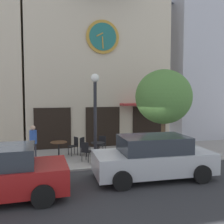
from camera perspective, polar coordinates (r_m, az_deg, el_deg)
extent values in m
cube|color=gray|center=(12.92, 1.81, -9.70)|extent=(26.04, 4.38, 0.05)
cube|color=#2D2D30|center=(8.02, 13.53, -18.71)|extent=(26.04, 6.69, 0.05)
cube|color=#A8A5A0|center=(10.91, 5.07, -12.00)|extent=(26.04, 0.12, 0.08)
cube|color=beige|center=(16.08, -3.29, 9.39)|extent=(8.55, 2.96, 9.07)
cylinder|color=#B7842D|center=(14.86, -2.13, 16.67)|extent=(1.89, 0.10, 1.89)
cylinder|color=#1E6660|center=(14.80, -2.08, 16.72)|extent=(1.55, 0.04, 1.55)
cube|color=#B7842D|center=(14.75, -2.79, 17.17)|extent=(0.40, 0.03, 0.26)
cube|color=#B7842D|center=(14.69, -2.12, 15.49)|extent=(0.10, 0.03, 0.67)
cube|color=black|center=(14.33, -13.32, -3.65)|extent=(1.99, 0.10, 2.30)
cube|color=black|center=(14.65, -2.09, -3.36)|extent=(1.99, 0.10, 2.30)
cube|color=black|center=(15.51, 8.27, -2.99)|extent=(1.99, 0.10, 2.30)
cube|color=#B23333|center=(14.94, 7.16, 1.76)|extent=(2.74, 0.90, 0.12)
cube|color=#B2B2BC|center=(20.21, 21.46, 17.35)|extent=(6.29, 3.57, 15.54)
cylinder|color=black|center=(11.17, -3.79, -10.86)|extent=(0.32, 0.32, 0.36)
cylinder|color=black|center=(10.86, -3.83, -2.66)|extent=(0.14, 0.14, 3.57)
sphere|color=white|center=(10.80, -3.88, 7.75)|extent=(0.36, 0.36, 0.36)
cylinder|color=brown|center=(12.09, 11.53, -5.78)|extent=(0.20, 0.20, 2.00)
ellipsoid|color=#4C7A38|center=(11.91, 11.67, 3.42)|extent=(2.66, 2.40, 2.53)
cylinder|color=black|center=(12.43, -11.98, -8.44)|extent=(0.07, 0.07, 0.76)
cylinder|color=black|center=(12.51, -11.95, -10.07)|extent=(0.40, 0.40, 0.03)
cylinder|color=brown|center=(12.35, -12.01, -6.73)|extent=(0.80, 0.80, 0.03)
cylinder|color=black|center=(12.20, -3.21, -8.67)|extent=(0.07, 0.07, 0.73)
cylinder|color=black|center=(12.28, -3.20, -10.25)|extent=(0.40, 0.40, 0.03)
cylinder|color=black|center=(12.13, -3.22, -7.00)|extent=(0.68, 0.68, 0.03)
cylinder|color=black|center=(12.51, 5.98, -8.35)|extent=(0.07, 0.07, 0.73)
cylinder|color=black|center=(12.59, 5.97, -9.91)|extent=(0.40, 0.40, 0.03)
cylinder|color=black|center=(12.43, 5.99, -6.70)|extent=(0.60, 0.60, 0.03)
cylinder|color=black|center=(14.67, 9.30, -6.57)|extent=(0.07, 0.07, 0.71)
cylinder|color=black|center=(14.73, 9.28, -7.86)|extent=(0.40, 0.40, 0.03)
cylinder|color=brown|center=(14.61, 9.31, -5.21)|extent=(0.65, 0.65, 0.03)
cube|color=black|center=(12.63, -6.10, -7.84)|extent=(0.56, 0.56, 0.04)
cube|color=black|center=(12.68, -6.81, -6.76)|extent=(0.27, 0.32, 0.45)
cylinder|color=black|center=(12.45, -5.83, -9.08)|extent=(0.03, 0.03, 0.45)
cylinder|color=black|center=(12.73, -5.03, -8.77)|extent=(0.03, 0.03, 0.45)
cylinder|color=black|center=(12.62, -7.17, -8.90)|extent=(0.03, 0.03, 0.45)
cylinder|color=black|center=(12.90, -6.35, -8.60)|extent=(0.03, 0.03, 0.45)
cube|color=black|center=(12.82, -8.87, -7.68)|extent=(0.52, 0.52, 0.04)
cube|color=black|center=(12.86, -8.17, -6.61)|extent=(0.18, 0.37, 0.45)
cylinder|color=black|center=(12.95, -9.89, -8.60)|extent=(0.03, 0.03, 0.45)
cylinder|color=black|center=(12.65, -9.20, -8.89)|extent=(0.03, 0.03, 0.45)
cylinder|color=black|center=(13.10, -8.54, -8.43)|extent=(0.03, 0.03, 0.45)
cylinder|color=black|center=(12.80, -7.82, -8.72)|extent=(0.03, 0.03, 0.45)
cube|color=black|center=(11.63, -5.68, -8.89)|extent=(0.56, 0.56, 0.04)
cube|color=black|center=(11.43, -6.18, -7.97)|extent=(0.31, 0.28, 0.45)
cylinder|color=black|center=(11.73, -4.51, -9.90)|extent=(0.03, 0.03, 0.45)
cylinder|color=black|center=(11.91, -5.92, -9.69)|extent=(0.03, 0.03, 0.45)
cylinder|color=black|center=(11.45, -5.42, -10.25)|extent=(0.03, 0.03, 0.45)
cylinder|color=black|center=(11.63, -6.85, -10.03)|extent=(0.03, 0.03, 0.45)
cube|color=black|center=(13.05, 8.42, -7.46)|extent=(0.48, 0.48, 0.04)
cube|color=black|center=(13.12, 9.07, -6.41)|extent=(0.13, 0.38, 0.45)
cylinder|color=black|center=(13.14, 7.36, -8.38)|extent=(0.03, 0.03, 0.45)
cylinder|color=black|center=(12.87, 8.24, -8.66)|extent=(0.03, 0.03, 0.45)
cylinder|color=black|center=(13.33, 8.57, -8.21)|extent=(0.03, 0.03, 0.45)
cylinder|color=black|center=(13.07, 9.46, -8.47)|extent=(0.03, 0.03, 0.45)
cube|color=black|center=(12.93, -2.49, -7.53)|extent=(0.56, 0.56, 0.04)
cube|color=black|center=(13.05, -2.18, -6.42)|extent=(0.33, 0.25, 0.45)
cylinder|color=black|center=(12.90, -3.49, -8.59)|extent=(0.03, 0.03, 0.45)
cylinder|color=black|center=(12.76, -2.09, -8.72)|extent=(0.03, 0.03, 0.45)
cylinder|color=black|center=(13.20, -2.87, -8.29)|extent=(0.03, 0.03, 0.45)
cylinder|color=black|center=(13.07, -1.49, -8.41)|extent=(0.03, 0.03, 0.45)
cylinder|color=#2D2D38|center=(11.91, -17.39, -8.88)|extent=(0.36, 0.36, 0.85)
cylinder|color=#3359B2|center=(11.76, -17.47, -5.43)|extent=(0.45, 0.45, 0.60)
sphere|color=tan|center=(11.70, -17.52, -3.45)|extent=(0.22, 0.22, 0.22)
cylinder|color=black|center=(7.39, -15.37, -17.90)|extent=(0.65, 0.24, 0.64)
cylinder|color=black|center=(9.08, -15.55, -13.65)|extent=(0.65, 0.24, 0.64)
cube|color=#B7BABF|center=(9.45, 9.33, -11.10)|extent=(4.34, 1.90, 0.75)
cube|color=#262B33|center=(9.30, 9.38, -7.20)|extent=(2.45, 1.64, 0.60)
cylinder|color=black|center=(9.40, 19.72, -13.13)|extent=(0.65, 0.24, 0.64)
cylinder|color=black|center=(10.89, 14.52, -10.61)|extent=(0.65, 0.24, 0.64)
cylinder|color=black|center=(8.28, 2.32, -15.27)|extent=(0.65, 0.24, 0.64)
cylinder|color=black|center=(9.95, -0.47, -11.91)|extent=(0.65, 0.24, 0.64)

